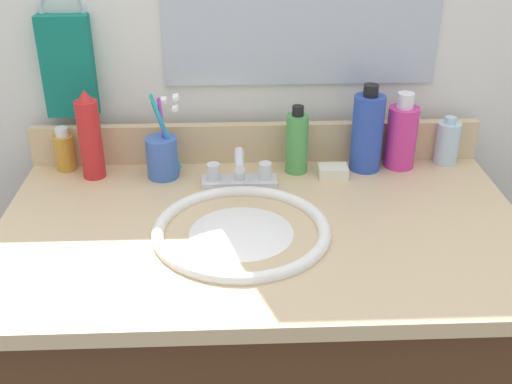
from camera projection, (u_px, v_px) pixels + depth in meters
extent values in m
cube|color=#D1B284|center=(262.00, 231.00, 1.21)|extent=(1.01, 0.60, 0.03)
cube|color=#D1B284|center=(256.00, 142.00, 1.44)|extent=(1.01, 0.02, 0.09)
cube|color=silver|center=(255.00, 221.00, 1.61)|extent=(2.11, 0.04, 1.30)
torus|color=silver|center=(62.00, 8.00, 1.32)|extent=(0.10, 0.01, 0.10)
cube|color=#147260|center=(68.00, 67.00, 1.36)|extent=(0.11, 0.04, 0.22)
torus|color=white|center=(241.00, 230.00, 1.17)|extent=(0.33, 0.33, 0.02)
ellipsoid|color=white|center=(242.00, 251.00, 1.19)|extent=(0.29, 0.29, 0.11)
cylinder|color=#B2B5BA|center=(242.00, 266.00, 1.21)|extent=(0.04, 0.04, 0.01)
cube|color=silver|center=(239.00, 181.00, 1.35)|extent=(0.16, 0.05, 0.01)
cylinder|color=silver|center=(239.00, 166.00, 1.33)|extent=(0.02, 0.02, 0.06)
cylinder|color=silver|center=(239.00, 160.00, 1.29)|extent=(0.02, 0.09, 0.02)
cylinder|color=silver|center=(213.00, 172.00, 1.34)|extent=(0.03, 0.03, 0.04)
cylinder|color=silver|center=(265.00, 171.00, 1.34)|extent=(0.03, 0.03, 0.04)
cylinder|color=red|center=(90.00, 140.00, 1.35)|extent=(0.05, 0.05, 0.17)
cone|color=red|center=(84.00, 96.00, 1.30)|extent=(0.03, 0.03, 0.02)
cylinder|color=#4C9E4C|center=(297.00, 144.00, 1.38)|extent=(0.05, 0.05, 0.13)
cylinder|color=black|center=(298.00, 111.00, 1.34)|extent=(0.03, 0.03, 0.02)
cylinder|color=#2D4CB2|center=(367.00, 133.00, 1.38)|extent=(0.07, 0.07, 0.17)
cylinder|color=black|center=(371.00, 90.00, 1.34)|extent=(0.03, 0.03, 0.03)
cylinder|color=silver|center=(447.00, 143.00, 1.43)|extent=(0.05, 0.05, 0.10)
cylinder|color=silver|center=(451.00, 120.00, 1.40)|extent=(0.03, 0.03, 0.01)
cylinder|color=#D8338C|center=(401.00, 137.00, 1.40)|extent=(0.07, 0.07, 0.14)
cylinder|color=white|center=(406.00, 100.00, 1.36)|extent=(0.04, 0.04, 0.03)
cylinder|color=gold|center=(65.00, 153.00, 1.40)|extent=(0.04, 0.04, 0.08)
cylinder|color=white|center=(62.00, 132.00, 1.38)|extent=(0.03, 0.03, 0.02)
cylinder|color=#3F66B7|center=(162.00, 158.00, 1.36)|extent=(0.07, 0.07, 0.09)
cylinder|color=#26B2B2|center=(166.00, 132.00, 1.34)|extent=(0.06, 0.03, 0.18)
cube|color=white|center=(176.00, 97.00, 1.32)|extent=(0.01, 0.02, 0.01)
cylinder|color=blue|center=(166.00, 137.00, 1.34)|extent=(0.05, 0.01, 0.16)
cube|color=white|center=(175.00, 108.00, 1.31)|extent=(0.01, 0.02, 0.01)
cylinder|color=#B23FBF|center=(164.00, 134.00, 1.35)|extent=(0.02, 0.02, 0.17)
cube|color=white|center=(164.00, 100.00, 1.32)|extent=(0.01, 0.02, 0.01)
cube|color=white|center=(333.00, 171.00, 1.38)|extent=(0.06, 0.04, 0.02)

